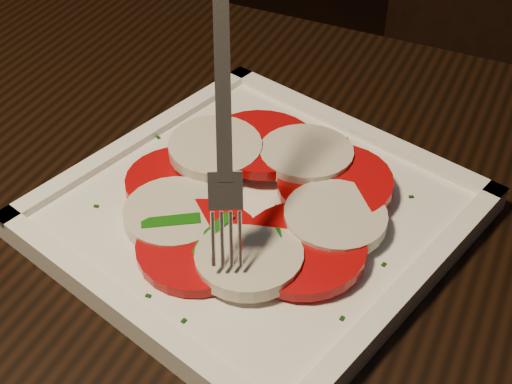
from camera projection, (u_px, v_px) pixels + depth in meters
chair at (498, 67)px, 1.12m from camera, size 0.43×0.43×0.93m
plate at (256, 215)px, 0.53m from camera, size 0.33×0.33×0.01m
caprese_salad at (256, 197)px, 0.52m from camera, size 0.22×0.23×0.03m
fork at (223, 97)px, 0.45m from camera, size 0.09×0.12×0.17m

